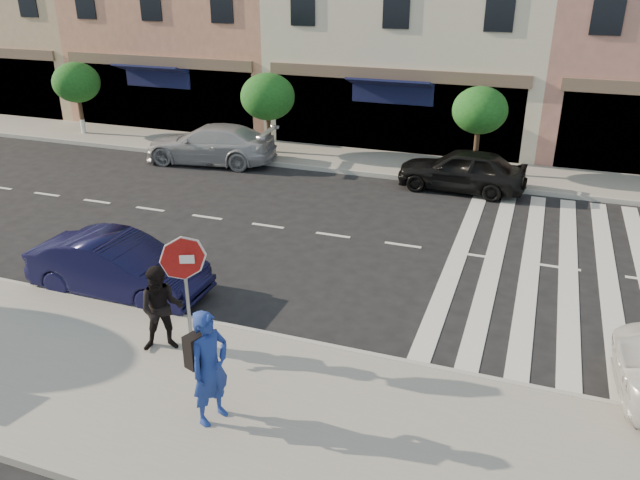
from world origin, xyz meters
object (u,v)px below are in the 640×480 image
(car_far_left, at_px, (210,144))
(stop_sign, at_px, (184,270))
(walker, at_px, (162,309))
(car_near_mid, at_px, (119,266))
(photographer, at_px, (210,367))
(car_far_mid, at_px, (462,170))

(car_far_left, bearing_deg, stop_sign, 20.97)
(walker, relative_size, car_near_mid, 0.41)
(photographer, height_order, car_far_left, photographer)
(car_near_mid, bearing_deg, stop_sign, -121.61)
(stop_sign, distance_m, photographer, 2.15)
(stop_sign, xyz_separation_m, car_near_mid, (-2.90, 1.78, -1.23))
(car_near_mid, distance_m, car_far_mid, 11.75)
(walker, xyz_separation_m, car_far_left, (-5.55, 11.76, -0.29))
(photographer, height_order, car_near_mid, photographer)
(photographer, bearing_deg, car_far_left, 48.51)
(stop_sign, bearing_deg, walker, 162.99)
(photographer, distance_m, car_near_mid, 5.37)
(car_far_left, bearing_deg, photographer, 22.71)
(photographer, distance_m, car_far_mid, 13.41)
(car_far_left, distance_m, car_far_mid, 9.46)
(photographer, height_order, walker, photographer)
(car_far_left, height_order, car_far_mid, car_far_left)
(car_near_mid, bearing_deg, walker, -127.82)
(stop_sign, distance_m, walker, 1.06)
(car_near_mid, relative_size, car_far_mid, 0.99)
(photographer, relative_size, car_far_mid, 0.47)
(car_near_mid, distance_m, car_far_left, 10.44)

